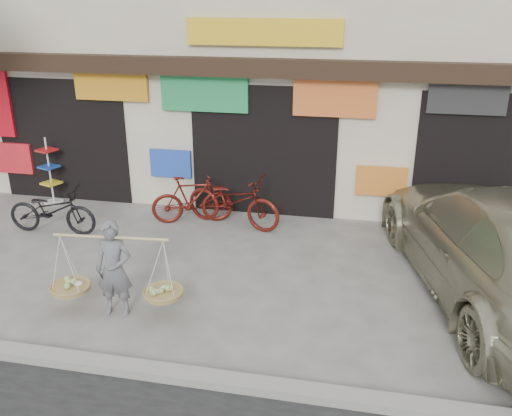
% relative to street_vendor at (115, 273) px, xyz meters
% --- Properties ---
extents(ground, '(70.00, 70.00, 0.00)m').
position_rel_street_vendor_xyz_m(ground, '(1.34, 0.78, -0.66)').
color(ground, gray).
rests_on(ground, ground).
extents(kerb, '(70.00, 0.25, 0.12)m').
position_rel_street_vendor_xyz_m(kerb, '(1.34, -1.22, -0.60)').
color(kerb, gray).
rests_on(kerb, ground).
extents(shophouse_block, '(14.00, 6.32, 7.00)m').
position_rel_street_vendor_xyz_m(shophouse_block, '(1.34, 7.20, 2.79)').
color(shophouse_block, beige).
rests_on(shophouse_block, ground).
extents(street_vendor, '(1.94, 0.69, 1.46)m').
position_rel_street_vendor_xyz_m(street_vendor, '(0.00, 0.00, 0.00)').
color(street_vendor, slate).
rests_on(street_vendor, ground).
extents(bike_0, '(1.80, 0.68, 0.93)m').
position_rel_street_vendor_xyz_m(bike_0, '(-2.47, 2.44, -0.20)').
color(bike_0, black).
rests_on(bike_0, ground).
extents(bike_1, '(1.71, 0.96, 0.99)m').
position_rel_street_vendor_xyz_m(bike_1, '(0.03, 3.49, -0.17)').
color(bike_1, '#59160F').
rests_on(bike_1, ground).
extents(bike_2, '(2.16, 1.22, 1.07)m').
position_rel_street_vendor_xyz_m(bike_2, '(0.88, 3.49, -0.12)').
color(bike_2, '#52130E').
rests_on(bike_2, ground).
extents(suv, '(3.79, 6.48, 1.76)m').
position_rel_street_vendor_xyz_m(suv, '(5.52, 1.64, 0.22)').
color(suv, '#A39F83').
rests_on(suv, ground).
extents(display_rack, '(0.46, 0.46, 1.51)m').
position_rel_street_vendor_xyz_m(display_rack, '(-3.37, 3.92, -0.06)').
color(display_rack, silver).
rests_on(display_rack, ground).
extents(red_bag, '(0.31, 0.25, 0.14)m').
position_rel_street_vendor_xyz_m(red_bag, '(-1.06, 0.42, -0.59)').
color(red_bag, '#B83311').
rests_on(red_bag, ground).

